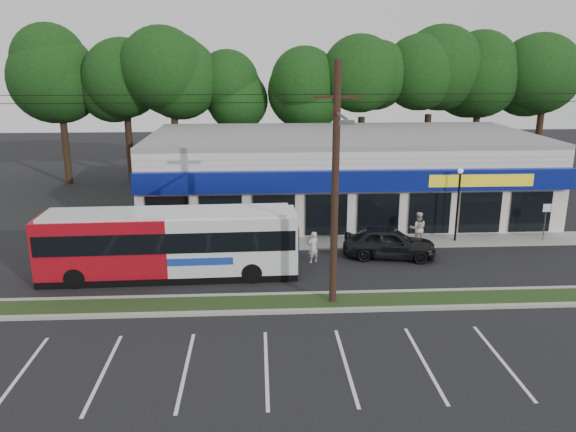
% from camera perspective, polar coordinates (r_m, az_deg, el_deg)
% --- Properties ---
extents(ground, '(120.00, 120.00, 0.00)m').
position_cam_1_polar(ground, '(23.08, -2.65, -10.03)').
color(ground, black).
rests_on(ground, ground).
extents(grass_strip, '(40.00, 1.60, 0.12)m').
position_cam_1_polar(grass_strip, '(23.96, -2.67, -8.87)').
color(grass_strip, '#203515').
rests_on(grass_strip, ground).
extents(curb_south, '(40.00, 0.25, 0.14)m').
position_cam_1_polar(curb_south, '(23.19, -2.65, -9.72)').
color(curb_south, '#9E9E93').
rests_on(curb_south, ground).
extents(curb_north, '(40.00, 0.25, 0.14)m').
position_cam_1_polar(curb_north, '(24.74, -2.70, -8.03)').
color(curb_north, '#9E9E93').
rests_on(curb_north, ground).
extents(sidewalk, '(32.00, 2.20, 0.10)m').
position_cam_1_polar(sidewalk, '(31.83, 6.22, -2.64)').
color(sidewalk, '#9E9E93').
rests_on(sidewalk, ground).
extents(strip_mall, '(25.00, 12.55, 5.30)m').
position_cam_1_polar(strip_mall, '(37.86, 5.41, 4.41)').
color(strip_mall, silver).
rests_on(strip_mall, ground).
extents(utility_pole, '(50.00, 2.77, 10.00)m').
position_cam_1_polar(utility_pole, '(22.40, 4.43, 3.79)').
color(utility_pole, black).
rests_on(utility_pole, ground).
extents(lamp_post, '(0.30, 0.30, 4.25)m').
position_cam_1_polar(lamp_post, '(32.46, 16.93, 1.92)').
color(lamp_post, black).
rests_on(lamp_post, ground).
extents(sign_post, '(0.45, 0.10, 2.23)m').
position_cam_1_polar(sign_post, '(34.55, 24.72, 0.05)').
color(sign_post, '#59595E').
rests_on(sign_post, ground).
extents(tree_line, '(46.76, 6.76, 11.83)m').
position_cam_1_polar(tree_line, '(47.01, 1.88, 13.74)').
color(tree_line, black).
rests_on(tree_line, ground).
extents(metrobus, '(12.02, 2.85, 3.21)m').
position_cam_1_polar(metrobus, '(26.95, -11.92, -2.62)').
color(metrobus, '#A80C18').
rests_on(metrobus, ground).
extents(car_dark, '(5.01, 2.71, 1.62)m').
position_cam_1_polar(car_dark, '(29.62, 10.24, -2.67)').
color(car_dark, black).
rests_on(car_dark, ground).
extents(pedestrian_a, '(0.71, 0.63, 1.63)m').
position_cam_1_polar(pedestrian_a, '(28.47, 2.57, -3.17)').
color(pedestrian_a, silver).
rests_on(pedestrian_a, ground).
extents(pedestrian_b, '(1.03, 0.86, 1.88)m').
position_cam_1_polar(pedestrian_b, '(31.92, 13.06, -1.24)').
color(pedestrian_b, beige).
rests_on(pedestrian_b, ground).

